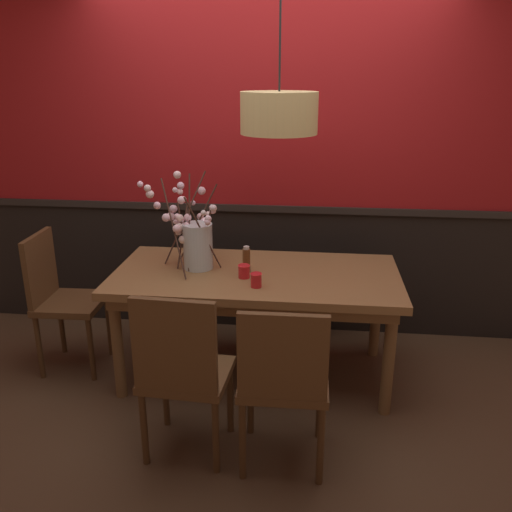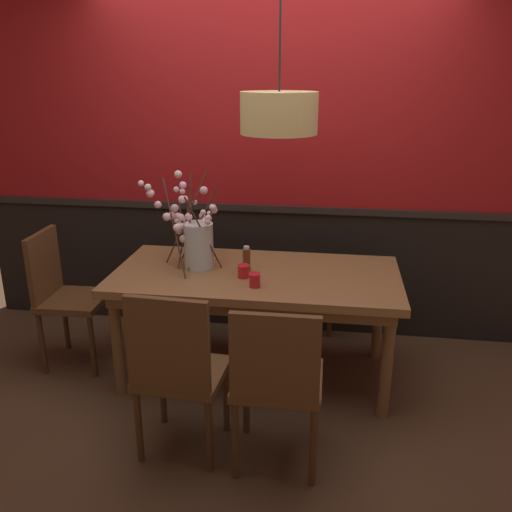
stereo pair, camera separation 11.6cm
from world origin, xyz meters
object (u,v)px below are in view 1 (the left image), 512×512
at_px(candle_holder_nearer_edge, 256,280).
at_px(chair_far_side_right, 307,262).
at_px(chair_near_side_left, 182,369).
at_px(condiment_bottle, 246,259).
at_px(candle_holder_nearer_center, 244,271).
at_px(pendant_lamp, 279,113).
at_px(dining_table, 256,285).
at_px(chair_head_west_end, 60,294).
at_px(chair_near_side_right, 283,377).
at_px(vase_with_blossoms, 195,240).

bearing_deg(candle_holder_nearer_edge, chair_far_side_right, 75.58).
distance_m(chair_near_side_left, condiment_bottle, 0.94).
xyz_separation_m(candle_holder_nearer_center, pendant_lamp, (0.19, 0.11, 0.94)).
height_order(chair_near_side_left, pendant_lamp, pendant_lamp).
bearing_deg(pendant_lamp, candle_holder_nearer_edge, -112.49).
bearing_deg(chair_far_side_right, chair_near_side_left, -108.96).
height_order(condiment_bottle, pendant_lamp, pendant_lamp).
bearing_deg(condiment_bottle, dining_table, -11.55).
xyz_separation_m(dining_table, chair_head_west_end, (-1.31, -0.03, -0.12)).
height_order(chair_near_side_left, chair_near_side_right, chair_near_side_left).
distance_m(candle_holder_nearer_center, candle_holder_nearer_edge, 0.17).
distance_m(candle_holder_nearer_center, pendant_lamp, 0.96).
height_order(candle_holder_nearer_center, condiment_bottle, condiment_bottle).
height_order(candle_holder_nearer_edge, pendant_lamp, pendant_lamp).
xyz_separation_m(chair_near_side_left, chair_head_west_end, (-1.03, 0.83, 0.01)).
distance_m(candle_holder_nearer_center, condiment_bottle, 0.12).
bearing_deg(chair_head_west_end, dining_table, 1.26).
relative_size(dining_table, candle_holder_nearer_center, 21.64).
height_order(chair_far_side_right, chair_near_side_left, chair_near_side_left).
distance_m(dining_table, chair_near_side_left, 0.91).
bearing_deg(chair_near_side_right, vase_with_blossoms, 124.31).
bearing_deg(vase_with_blossoms, chair_head_west_end, -174.97).
bearing_deg(vase_with_blossoms, chair_near_side_right, -55.69).
relative_size(dining_table, chair_head_west_end, 1.91).
bearing_deg(candle_holder_nearer_edge, pendant_lamp, 67.51).
distance_m(chair_far_side_right, pendant_lamp, 1.47).
relative_size(chair_head_west_end, candle_holder_nearer_edge, 10.93).
relative_size(dining_table, condiment_bottle, 10.82).
relative_size(chair_near_side_right, pendant_lamp, 0.88).
distance_m(dining_table, candle_holder_nearer_center, 0.17).
bearing_deg(chair_head_west_end, condiment_bottle, 1.91).
bearing_deg(chair_near_side_left, vase_with_blossoms, 97.71).
xyz_separation_m(chair_head_west_end, pendant_lamp, (1.44, 0.04, 1.18)).
bearing_deg(chair_far_side_right, condiment_bottle, -113.90).
relative_size(dining_table, chair_near_side_right, 1.97).
height_order(candle_holder_nearer_edge, condiment_bottle, condiment_bottle).
relative_size(chair_head_west_end, pendant_lamp, 0.91).
bearing_deg(vase_with_blossoms, condiment_bottle, -6.52).
distance_m(dining_table, candle_holder_nearer_edge, 0.27).
xyz_separation_m(chair_far_side_right, vase_with_blossoms, (-0.71, -0.80, 0.40)).
height_order(chair_head_west_end, condiment_bottle, chair_head_west_end).
distance_m(dining_table, condiment_bottle, 0.18).
distance_m(chair_near_side_left, chair_near_side_right, 0.51).
bearing_deg(dining_table, vase_with_blossoms, 172.68).
height_order(chair_far_side_right, vase_with_blossoms, vase_with_blossoms).
bearing_deg(chair_near_side_right, chair_far_side_right, 87.46).
distance_m(chair_near_side_left, pendant_lamp, 1.52).
xyz_separation_m(chair_head_west_end, chair_near_side_right, (1.54, -0.85, -0.01)).
bearing_deg(chair_near_side_right, chair_near_side_left, 177.70).
relative_size(vase_with_blossoms, pendant_lamp, 0.61).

